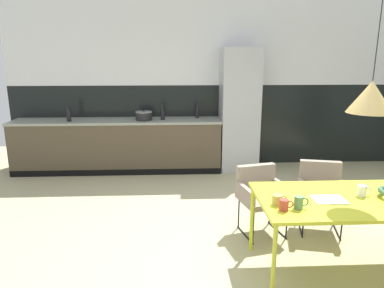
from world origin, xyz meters
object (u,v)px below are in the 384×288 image
(armchair_head_of_table, at_px, (321,188))
(mug_wide_latte, at_px, (284,205))
(refrigerator_column, at_px, (239,110))
(bottle_vinegar_dark, at_px, (197,112))
(bottle_spice_small, at_px, (69,114))
(mug_tall_blue, at_px, (299,203))
(cooking_pot, at_px, (144,116))
(pendant_lamp_over_table_near, at_px, (371,97))
(armchair_far_side, at_px, (260,190))
(mug_white_ceramic, at_px, (278,200))
(bottle_wine_green, at_px, (163,114))
(mug_glass_clear, at_px, (362,191))
(open_book, at_px, (329,200))
(dining_table, at_px, (359,202))

(armchair_head_of_table, height_order, mug_wide_latte, mug_wide_latte)
(refrigerator_column, relative_size, bottle_vinegar_dark, 7.35)
(bottle_spice_small, bearing_deg, mug_tall_blue, -49.35)
(cooking_pot, relative_size, bottle_spice_small, 0.99)
(bottle_vinegar_dark, bearing_deg, mug_tall_blue, -79.88)
(mug_tall_blue, height_order, pendant_lamp_over_table_near, pendant_lamp_over_table_near)
(refrigerator_column, height_order, armchair_head_of_table, refrigerator_column)
(armchair_far_side, height_order, mug_wide_latte, mug_wide_latte)
(refrigerator_column, xyz_separation_m, mug_wide_latte, (-0.22, -3.37, -0.27))
(armchair_far_side, bearing_deg, bottle_spice_small, -52.62)
(refrigerator_column, distance_m, bottle_vinegar_dark, 0.73)
(mug_white_ceramic, distance_m, bottle_spice_small, 4.10)
(bottle_wine_green, bearing_deg, cooking_pot, -174.61)
(armchair_head_of_table, distance_m, bottle_wine_green, 2.98)
(cooking_pot, distance_m, bottle_spice_small, 1.24)
(mug_white_ceramic, bearing_deg, armchair_head_of_table, 50.57)
(armchair_head_of_table, height_order, mug_glass_clear, mug_glass_clear)
(refrigerator_column, distance_m, cooking_pot, 1.64)
(armchair_far_side, relative_size, bottle_spice_small, 2.63)
(armchair_head_of_table, height_order, open_book, armchair_head_of_table)
(refrigerator_column, bearing_deg, mug_tall_blue, -91.64)
(cooking_pot, height_order, bottle_vinegar_dark, bottle_vinegar_dark)
(mug_glass_clear, distance_m, mug_white_ceramic, 0.82)
(refrigerator_column, height_order, mug_wide_latte, refrigerator_column)
(refrigerator_column, bearing_deg, pendant_lamp_over_table_near, -80.57)
(pendant_lamp_over_table_near, bearing_deg, dining_table, -90.00)
(bottle_wine_green, bearing_deg, mug_tall_blue, -69.83)
(mug_glass_clear, distance_m, cooking_pot, 3.77)
(mug_glass_clear, xyz_separation_m, bottle_spice_small, (-3.44, 2.99, 0.24))
(bottle_spice_small, bearing_deg, mug_wide_latte, -50.88)
(cooking_pot, bearing_deg, bottle_wine_green, 5.39)
(refrigerator_column, distance_m, bottle_spice_small, 2.88)
(armchair_far_side, xyz_separation_m, cooking_pot, (-1.48, 2.27, 0.48))
(open_book, distance_m, bottle_wine_green, 3.53)
(dining_table, distance_m, bottle_vinegar_dark, 3.52)
(bottle_spice_small, relative_size, bottle_vinegar_dark, 1.00)
(armchair_far_side, xyz_separation_m, open_book, (0.38, -0.86, 0.24))
(armchair_head_of_table, xyz_separation_m, mug_white_ceramic, (-0.79, -0.96, 0.28))
(mug_tall_blue, distance_m, pendant_lamp_over_table_near, 1.06)
(dining_table, xyz_separation_m, armchair_far_side, (-0.68, 0.82, -0.20))
(armchair_head_of_table, distance_m, open_book, 0.98)
(mug_glass_clear, bearing_deg, armchair_far_side, 132.84)
(armchair_far_side, distance_m, bottle_wine_green, 2.63)
(mug_wide_latte, bearing_deg, bottle_wine_green, 108.07)
(mug_tall_blue, bearing_deg, mug_glass_clear, 20.18)
(open_book, xyz_separation_m, pendant_lamp_over_table_near, (0.30, 0.06, 0.88))
(dining_table, bearing_deg, pendant_lamp_over_table_near, 90.00)
(mug_wide_latte, distance_m, bottle_spice_small, 4.21)
(armchair_head_of_table, bearing_deg, cooking_pot, -32.81)
(cooking_pot, distance_m, pendant_lamp_over_table_near, 3.82)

